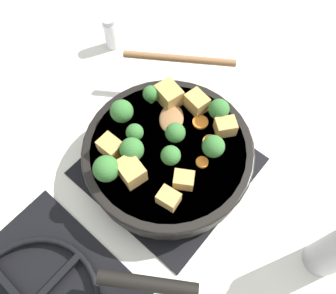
# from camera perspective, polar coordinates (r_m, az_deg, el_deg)

# --- Properties ---
(ground_plane) EXTENTS (2.40, 2.40, 0.00)m
(ground_plane) POSITION_cam_1_polar(r_m,az_deg,el_deg) (0.70, -0.00, -3.42)
(ground_plane) COLOR silver
(front_burner_grate) EXTENTS (0.31, 0.31, 0.03)m
(front_burner_grate) POSITION_cam_1_polar(r_m,az_deg,el_deg) (0.69, -0.00, -3.00)
(front_burner_grate) COLOR black
(front_burner_grate) RESTS_ON ground_plane
(skillet_pan) EXTENTS (0.37, 0.42, 0.06)m
(skillet_pan) POSITION_cam_1_polar(r_m,az_deg,el_deg) (0.64, -0.02, -1.29)
(skillet_pan) COLOR black
(skillet_pan) RESTS_ON front_burner_grate
(wooden_spoon) EXTENTS (0.23, 0.25, 0.02)m
(wooden_spoon) POSITION_cam_1_polar(r_m,az_deg,el_deg) (0.70, 1.43, 11.23)
(wooden_spoon) COLOR olive
(wooden_spoon) RESTS_ON skillet_pan
(tofu_cube_center_large) EXTENTS (0.05, 0.04, 0.03)m
(tofu_cube_center_large) POSITION_cam_1_polar(r_m,az_deg,el_deg) (0.58, 2.75, -5.75)
(tofu_cube_center_large) COLOR tan
(tofu_cube_center_large) RESTS_ON skillet_pan
(tofu_cube_near_handle) EXTENTS (0.04, 0.03, 0.03)m
(tofu_cube_near_handle) POSITION_cam_1_polar(r_m,az_deg,el_deg) (0.56, 0.10, -8.92)
(tofu_cube_near_handle) COLOR tan
(tofu_cube_near_handle) RESTS_ON skillet_pan
(tofu_cube_east_chunk) EXTENTS (0.04, 0.03, 0.03)m
(tofu_cube_east_chunk) POSITION_cam_1_polar(r_m,az_deg,el_deg) (0.61, -9.96, 0.01)
(tofu_cube_east_chunk) COLOR tan
(tofu_cube_east_chunk) RESTS_ON skillet_pan
(tofu_cube_west_chunk) EXTENTS (0.05, 0.05, 0.03)m
(tofu_cube_west_chunk) POSITION_cam_1_polar(r_m,az_deg,el_deg) (0.64, 9.97, 3.50)
(tofu_cube_west_chunk) COLOR tan
(tofu_cube_west_chunk) RESTS_ON skillet_pan
(tofu_cube_back_piece) EXTENTS (0.06, 0.05, 0.04)m
(tofu_cube_back_piece) POSITION_cam_1_polar(r_m,az_deg,el_deg) (0.58, -6.46, -4.16)
(tofu_cube_back_piece) COLOR tan
(tofu_cube_back_piece) RESTS_ON skillet_pan
(tofu_cube_front_piece) EXTENTS (0.06, 0.05, 0.04)m
(tofu_cube_front_piece) POSITION_cam_1_polar(r_m,az_deg,el_deg) (0.66, 0.18, 9.06)
(tofu_cube_front_piece) COLOR tan
(tofu_cube_front_piece) RESTS_ON skillet_pan
(tofu_cube_mid_small) EXTENTS (0.05, 0.04, 0.03)m
(tofu_cube_mid_small) POSITION_cam_1_polar(r_m,az_deg,el_deg) (0.66, 5.03, 7.74)
(tofu_cube_mid_small) COLOR tan
(tofu_cube_mid_small) RESTS_ON skillet_pan
(broccoli_floret_near_spoon) EXTENTS (0.03, 0.03, 0.04)m
(broccoli_floret_near_spoon) POSITION_cam_1_polar(r_m,az_deg,el_deg) (0.61, -5.81, 2.51)
(broccoli_floret_near_spoon) COLOR #709956
(broccoli_floret_near_spoon) RESTS_ON skillet_pan
(broccoli_floret_center_top) EXTENTS (0.04, 0.04, 0.05)m
(broccoli_floret_center_top) POSITION_cam_1_polar(r_m,az_deg,el_deg) (0.61, 1.15, 2.57)
(broccoli_floret_center_top) COLOR #709956
(broccoli_floret_center_top) RESTS_ON skillet_pan
(broccoli_floret_east_rim) EXTENTS (0.04, 0.04, 0.05)m
(broccoli_floret_east_rim) POSITION_cam_1_polar(r_m,az_deg,el_deg) (0.59, -6.33, -0.47)
(broccoli_floret_east_rim) COLOR #709956
(broccoli_floret_east_rim) RESTS_ON skillet_pan
(broccoli_floret_west_rim) EXTENTS (0.03, 0.03, 0.04)m
(broccoli_floret_west_rim) POSITION_cam_1_polar(r_m,az_deg,el_deg) (0.66, -2.98, 9.20)
(broccoli_floret_west_rim) COLOR #709956
(broccoli_floret_west_rim) RESTS_ON skillet_pan
(broccoli_floret_north_edge) EXTENTS (0.05, 0.05, 0.05)m
(broccoli_floret_north_edge) POSITION_cam_1_polar(r_m,az_deg,el_deg) (0.64, -8.07, 6.17)
(broccoli_floret_north_edge) COLOR #709956
(broccoli_floret_north_edge) RESTS_ON skillet_pan
(broccoli_floret_south_cluster) EXTENTS (0.04, 0.04, 0.05)m
(broccoli_floret_south_cluster) POSITION_cam_1_polar(r_m,az_deg,el_deg) (0.64, 8.86, 6.49)
(broccoli_floret_south_cluster) COLOR #709956
(broccoli_floret_south_cluster) RESTS_ON skillet_pan
(broccoli_floret_mid_floret) EXTENTS (0.04, 0.04, 0.05)m
(broccoli_floret_mid_floret) POSITION_cam_1_polar(r_m,az_deg,el_deg) (0.60, 7.90, 0.09)
(broccoli_floret_mid_floret) COLOR #709956
(broccoli_floret_mid_floret) RESTS_ON skillet_pan
(broccoli_floret_small_inner) EXTENTS (0.04, 0.04, 0.04)m
(broccoli_floret_small_inner) POSITION_cam_1_polar(r_m,az_deg,el_deg) (0.58, 0.47, -1.51)
(broccoli_floret_small_inner) COLOR #709956
(broccoli_floret_small_inner) RESTS_ON skillet_pan
(broccoli_floret_tall_stem) EXTENTS (0.05, 0.05, 0.05)m
(broccoli_floret_tall_stem) POSITION_cam_1_polar(r_m,az_deg,el_deg) (0.58, -10.70, -3.75)
(broccoli_floret_tall_stem) COLOR #709956
(broccoli_floret_tall_stem) RESTS_ON skillet_pan
(carrot_slice_orange_thin) EXTENTS (0.03, 0.03, 0.01)m
(carrot_slice_orange_thin) POSITION_cam_1_polar(r_m,az_deg,el_deg) (0.65, 5.65, 4.33)
(carrot_slice_orange_thin) COLOR orange
(carrot_slice_orange_thin) RESTS_ON skillet_pan
(carrot_slice_near_center) EXTENTS (0.03, 0.03, 0.01)m
(carrot_slice_near_center) POSITION_cam_1_polar(r_m,az_deg,el_deg) (0.61, -9.05, -2.91)
(carrot_slice_near_center) COLOR orange
(carrot_slice_near_center) RESTS_ON skillet_pan
(carrot_slice_edge_slice) EXTENTS (0.03, 0.03, 0.01)m
(carrot_slice_edge_slice) POSITION_cam_1_polar(r_m,az_deg,el_deg) (0.63, 7.37, 0.91)
(carrot_slice_edge_slice) COLOR orange
(carrot_slice_edge_slice) RESTS_ON skillet_pan
(carrot_slice_under_broccoli) EXTENTS (0.02, 0.02, 0.01)m
(carrot_slice_under_broccoli) POSITION_cam_1_polar(r_m,az_deg,el_deg) (0.61, 5.96, -2.65)
(carrot_slice_under_broccoli) COLOR orange
(carrot_slice_under_broccoli) RESTS_ON skillet_pan
(salt_shaker) EXTENTS (0.04, 0.04, 0.09)m
(salt_shaker) POSITION_cam_1_polar(r_m,az_deg,el_deg) (0.89, -9.91, 18.98)
(salt_shaker) COLOR white
(salt_shaker) RESTS_ON ground_plane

